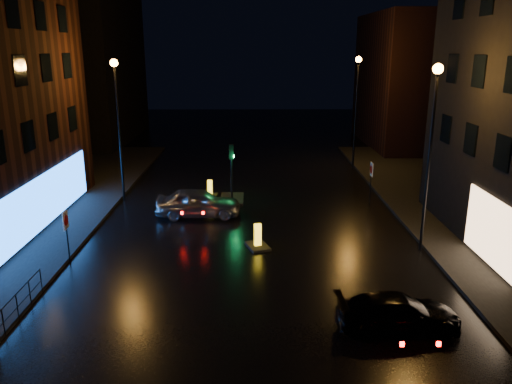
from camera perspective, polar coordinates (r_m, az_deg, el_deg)
ground at (r=17.77m, az=-0.51°, el=-14.30°), size 120.00×120.00×0.00m
building_far_left at (r=52.82m, az=-18.68°, el=13.24°), size 8.00×16.00×14.00m
building_far_right at (r=49.71m, az=17.43°, el=12.05°), size 8.00×14.00×12.00m
street_lamp_lfar at (r=30.52m, az=-15.55°, el=9.15°), size 0.44×0.44×8.37m
street_lamp_rnear at (r=22.94m, az=19.46°, el=6.64°), size 0.44×0.44×8.37m
street_lamp_rfar at (r=38.26m, az=11.43°, el=10.75°), size 0.44×0.44×8.37m
traffic_signal at (r=30.54m, az=-2.78°, el=0.03°), size 1.40×2.40×3.45m
guard_railing at (r=18.37m, az=-27.01°, el=-12.51°), size 0.05×6.04×1.00m
silver_hatchback at (r=27.63m, az=-6.61°, el=-1.22°), size 4.63×1.93×1.57m
dark_sedan at (r=17.57m, az=15.93°, el=-13.12°), size 4.18×1.84×1.19m
bollard_near at (r=23.41m, az=0.20°, el=-5.76°), size 1.27×1.54×1.16m
bollard_far at (r=31.31m, az=-5.27°, el=-0.12°), size 0.97×1.32×1.07m
road_sign_left at (r=22.73m, az=-20.89°, el=-3.53°), size 0.08×0.57×2.34m
road_sign_right at (r=30.28m, az=13.04°, el=2.14°), size 0.08×0.60×2.49m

